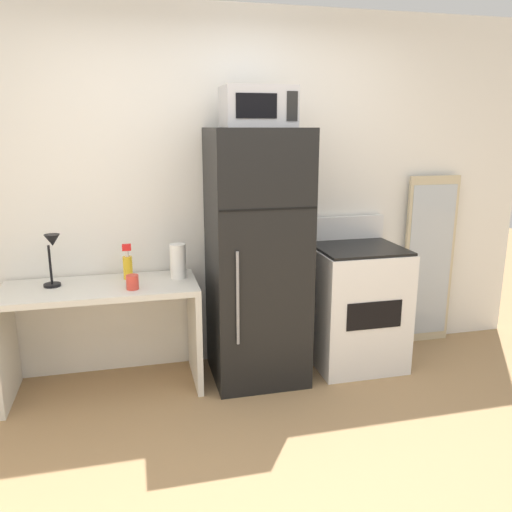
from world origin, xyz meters
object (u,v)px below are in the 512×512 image
object	(u,v)px
oven_range	(356,305)
coffee_mug	(132,282)
spray_bottle	(128,265)
refrigerator	(257,258)
desk	(102,316)
microwave	(258,107)
desk_lamp	(52,251)
paper_towel_roll	(178,261)
leaning_mirror	(429,261)

from	to	relation	value
oven_range	coffee_mug	bearing A→B (deg)	-176.22
spray_bottle	refrigerator	xyz separation A→B (m)	(0.88, -0.16, 0.04)
desk	microwave	distance (m)	1.74
coffee_mug	refrigerator	bearing A→B (deg)	6.16
desk_lamp	paper_towel_roll	xyz separation A→B (m)	(0.81, 0.02, -0.12)
desk	spray_bottle	distance (m)	0.39
coffee_mug	microwave	size ratio (longest dim) A/B	0.21
microwave	oven_range	distance (m)	1.63
desk	coffee_mug	xyz separation A→B (m)	(0.21, -0.13, 0.26)
paper_towel_roll	oven_range	bearing A→B (deg)	-3.76
leaning_mirror	oven_range	bearing A→B (deg)	-161.33
paper_towel_roll	desk	bearing A→B (deg)	-172.82
desk	spray_bottle	xyz separation A→B (m)	(0.19, 0.12, 0.32)
refrigerator	microwave	size ratio (longest dim) A/B	3.85
desk	leaning_mirror	xyz separation A→B (m)	(2.60, 0.24, 0.17)
microwave	spray_bottle	bearing A→B (deg)	168.67
oven_range	desk_lamp	bearing A→B (deg)	178.16
coffee_mug	leaning_mirror	bearing A→B (deg)	8.65
desk_lamp	oven_range	bearing A→B (deg)	-1.84
spray_bottle	microwave	size ratio (longest dim) A/B	0.54
coffee_mug	leaning_mirror	xyz separation A→B (m)	(2.39, 0.36, -0.10)
desk	spray_bottle	bearing A→B (deg)	32.58
oven_range	desk	bearing A→B (deg)	179.38
desk_lamp	coffee_mug	size ratio (longest dim) A/B	3.72
coffee_mug	oven_range	distance (m)	1.67
refrigerator	oven_range	world-z (taller)	refrigerator
desk_lamp	microwave	world-z (taller)	microwave
oven_range	leaning_mirror	distance (m)	0.83
oven_range	microwave	bearing A→B (deg)	-177.29
oven_range	leaning_mirror	world-z (taller)	leaning_mirror
spray_bottle	desk	bearing A→B (deg)	-147.42
microwave	leaning_mirror	world-z (taller)	microwave
desk	microwave	xyz separation A→B (m)	(1.07, -0.06, 1.37)
leaning_mirror	microwave	bearing A→B (deg)	-169.21
leaning_mirror	desk_lamp	bearing A→B (deg)	-176.29
paper_towel_roll	spray_bottle	size ratio (longest dim) A/B	0.96
desk_lamp	oven_range	distance (m)	2.19
desk_lamp	leaning_mirror	world-z (taller)	leaning_mirror
microwave	desk_lamp	bearing A→B (deg)	175.55
paper_towel_roll	microwave	size ratio (longest dim) A/B	0.52
microwave	oven_range	xyz separation A→B (m)	(0.78, 0.04, -1.43)
refrigerator	leaning_mirror	xyz separation A→B (m)	(1.53, 0.27, -0.19)
desk_lamp	oven_range	xyz separation A→B (m)	(2.13, -0.07, -0.52)
desk	desk_lamp	bearing A→B (deg)	170.30
spray_bottle	leaning_mirror	xyz separation A→B (m)	(2.41, 0.12, -0.15)
desk	paper_towel_roll	bearing A→B (deg)	7.18
coffee_mug	microwave	distance (m)	1.40
oven_range	paper_towel_roll	bearing A→B (deg)	176.24
desk_lamp	coffee_mug	bearing A→B (deg)	-19.56
paper_towel_roll	leaning_mirror	distance (m)	2.09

